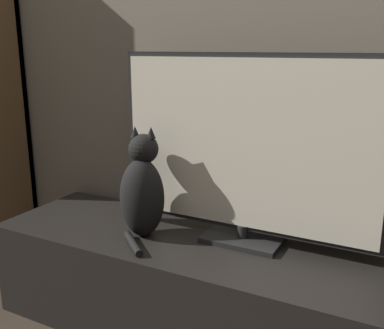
# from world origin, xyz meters

# --- Properties ---
(wall_back) EXTENTS (4.80, 0.05, 2.60)m
(wall_back) POSITION_xyz_m (0.00, 1.22, 1.30)
(wall_back) COLOR #756B5B
(wall_back) RESTS_ON ground_plane
(tv_stand) EXTENTS (1.60, 0.52, 0.40)m
(tv_stand) POSITION_xyz_m (0.00, 0.92, 0.20)
(tv_stand) COLOR black
(tv_stand) RESTS_ON ground_plane
(tv) EXTENTS (1.02, 0.18, 0.72)m
(tv) POSITION_xyz_m (0.20, 1.01, 0.77)
(tv) COLOR black
(tv) RESTS_ON tv_stand
(cat) EXTENTS (0.21, 0.29, 0.44)m
(cat) POSITION_xyz_m (-0.18, 0.88, 0.59)
(cat) COLOR black
(cat) RESTS_ON tv_stand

